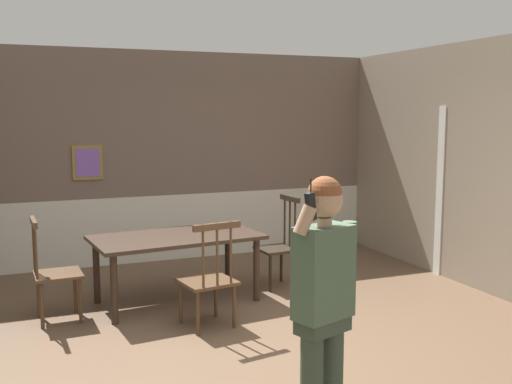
% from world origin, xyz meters
% --- Properties ---
extents(ground_plane, '(7.70, 7.70, 0.00)m').
position_xyz_m(ground_plane, '(0.00, 0.00, 0.00)').
color(ground_plane, brown).
extents(room_back_partition, '(6.18, 0.17, 2.84)m').
position_xyz_m(room_back_partition, '(-0.00, 3.50, 1.37)').
color(room_back_partition, '#756056').
rests_on(room_back_partition, ground_plane).
extents(dining_table, '(1.83, 1.11, 0.73)m').
position_xyz_m(dining_table, '(-0.29, 1.60, 0.65)').
color(dining_table, '#38281E').
rests_on(dining_table, ground_plane).
extents(chair_near_window, '(0.55, 0.55, 1.03)m').
position_xyz_m(chair_near_window, '(-0.20, 0.75, 0.48)').
color(chair_near_window, '#513823').
rests_on(chair_near_window, ground_plane).
extents(chair_by_doorway, '(0.46, 0.46, 1.02)m').
position_xyz_m(chair_by_doorway, '(-1.55, 1.46, 0.49)').
color(chair_by_doorway, '#513823').
rests_on(chair_by_doorway, ground_plane).
extents(chair_at_table_head, '(0.44, 0.44, 1.06)m').
position_xyz_m(chair_at_table_head, '(0.96, 1.73, 0.49)').
color(chair_at_table_head, '#2D2319').
rests_on(chair_at_table_head, ground_plane).
extents(person_figure, '(0.50, 0.31, 1.66)m').
position_xyz_m(person_figure, '(-0.13, -1.41, 0.94)').
color(person_figure, '#3A493A').
rests_on(person_figure, ground_plane).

